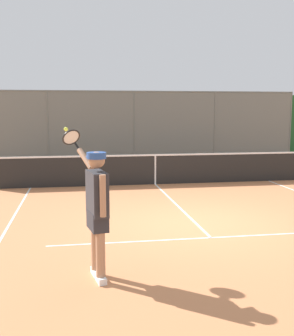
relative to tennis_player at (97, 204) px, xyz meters
name	(u,v)px	position (x,y,z in m)	size (l,w,h in m)	color
ground_plane	(196,223)	(-2.18, -2.58, -1.08)	(60.00, 60.00, 0.00)	#C67A4C
court_line_markings	(215,241)	(-2.18, -1.33, -1.08)	(7.78, 10.38, 0.01)	white
fence_backdrop	(132,129)	(-2.18, -12.92, 0.41)	(17.48, 1.37, 3.15)	slate
tennis_net	(155,169)	(-2.18, -7.25, -0.59)	(9.99, 0.09, 1.07)	#2D2D2D
tennis_player	(97,204)	(0.00, 0.00, 0.00)	(0.67, 1.40, 2.11)	silver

